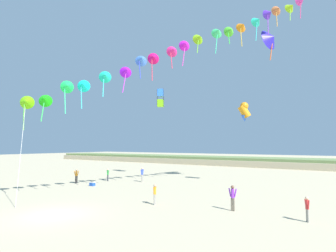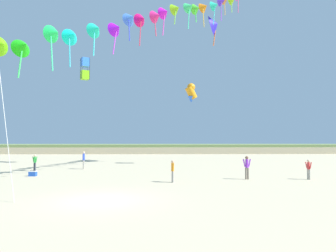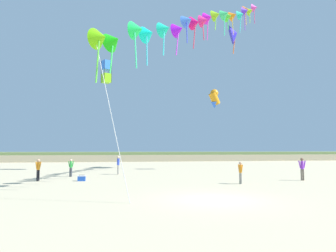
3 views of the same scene
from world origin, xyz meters
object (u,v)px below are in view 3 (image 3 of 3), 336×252
Objects in this scene: person_near_right at (38,168)px; beach_cooler at (82,178)px; person_far_right at (118,164)px; person_near_left at (240,171)px; person_mid_center at (71,166)px; large_kite_low_lead at (106,72)px; person_far_center at (302,167)px; large_kite_mid_trail at (234,34)px; large_kite_high_solo at (214,98)px.

beach_cooler is (3.27, -0.38, -0.75)m from person_near_right.
person_near_right is 7.84m from person_far_right.
person_near_left is 14.65m from person_mid_center.
person_far_right is at bearing 133.07° from person_near_left.
large_kite_low_lead is (-1.60, 6.24, 10.54)m from person_far_right.
person_far_center reaches higher than person_near_right.
large_kite_low_lead is at bearing 138.48° from person_far_center.
large_kite_mid_trail is at bearing 34.40° from beach_cooler.
large_kite_high_solo reaches higher than beach_cooler.
large_kite_low_lead reaches higher than person_mid_center.
person_near_left is 2.67× the size of beach_cooler.
person_near_right is 1.07× the size of person_mid_center.
large_kite_low_lead is (4.36, 11.34, 10.60)m from person_near_right.
large_kite_mid_trail is 1.71× the size of large_kite_high_solo.
large_kite_mid_trail reaches higher than person_far_right.
person_near_right is at bearing -150.96° from large_kite_mid_trail.
person_near_left is at bearing -165.81° from person_far_center.
beach_cooler is at bearing -145.60° from large_kite_mid_trail.
person_far_right is at bearing 40.58° from person_near_right.
person_far_right is at bearing 151.38° from person_far_center.
large_kite_high_solo is at bearing 79.25° from person_near_left.
large_kite_low_lead is 4.58× the size of beach_cooler.
large_kite_low_lead is 16.84m from large_kite_mid_trail.
person_mid_center is 13.59m from large_kite_low_lead.
large_kite_high_solo is 19.42m from beach_cooler.
person_far_right is 6.16m from beach_cooler.
large_kite_low_lead is at bearing 72.80° from person_mid_center.
person_near_left is at bearing -30.20° from person_mid_center.
large_kite_high_solo is (17.24, 10.22, 7.59)m from person_near_right.
person_near_right is 20.33m from person_far_center.
large_kite_high_solo reaches higher than person_far_right.
large_kite_high_solo is at bearing 102.77° from person_far_center.
person_far_center is at bearing -41.52° from large_kite_low_lead.
large_kite_high_solo is at bearing -5.01° from large_kite_low_lead.
large_kite_mid_trail is at bearing 23.38° from person_mid_center.
person_far_right is 22.39m from large_kite_mid_trail.
person_far_right is at bearing -75.63° from large_kite_low_lead.
person_near_left is 0.66× the size of large_kite_high_solo.
large_kite_low_lead is at bearing 104.37° from person_far_right.
person_near_left reaches higher than beach_cooler.
large_kite_low_lead is 13.28m from large_kite_high_solo.
person_mid_center is at bearing -155.79° from large_kite_high_solo.
large_kite_mid_trail is (20.26, 11.25, 16.14)m from person_near_right.
large_kite_low_lead reaches higher than person_near_left.
person_near_right is at bearing 172.52° from person_far_center.
person_mid_center is 0.67× the size of large_kite_high_solo.
person_near_right is 2.89× the size of beach_cooler.
person_near_right is 16.13m from large_kite_low_lead.
large_kite_mid_trail reaches higher than person_far_center.
person_mid_center is at bearing -156.22° from person_far_right.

